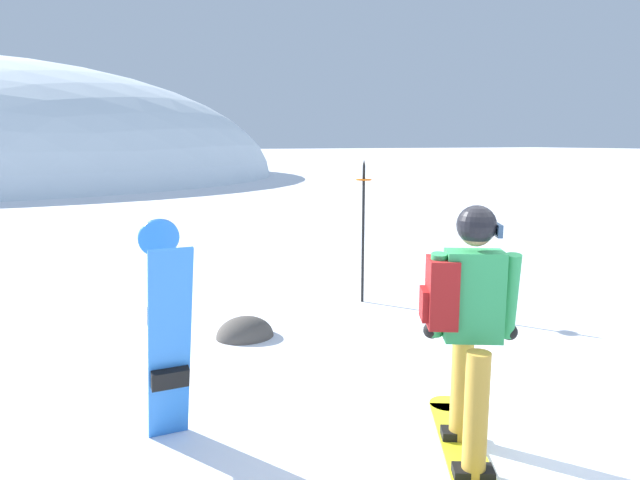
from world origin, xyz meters
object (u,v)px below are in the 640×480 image
Objects in this scene: piste_marker_near at (363,222)px; rock_dark at (245,337)px; spare_snowboard at (168,336)px; snowboarder_main at (467,328)px.

rock_dark is (-1.83, -0.68, -1.07)m from piste_marker_near.
spare_snowboard is 3.99m from piste_marker_near.
spare_snowboard is at bearing -119.89° from rock_dark.
rock_dark is at bearing -159.67° from piste_marker_near.
spare_snowboard is (-1.73, 0.97, -0.11)m from snowboarder_main.
spare_snowboard reaches higher than rock_dark.
rock_dark is at bearing 60.11° from spare_snowboard.
snowboarder_main is 1.99m from spare_snowboard.
piste_marker_near is at bearing 20.33° from rock_dark.
piste_marker_near is (1.24, 3.63, 0.15)m from snowboarder_main.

